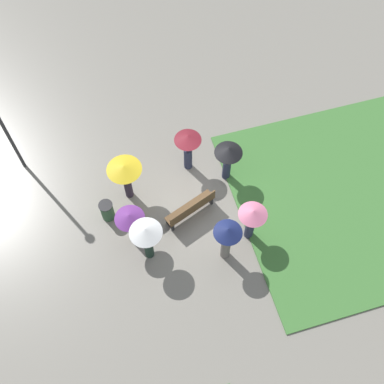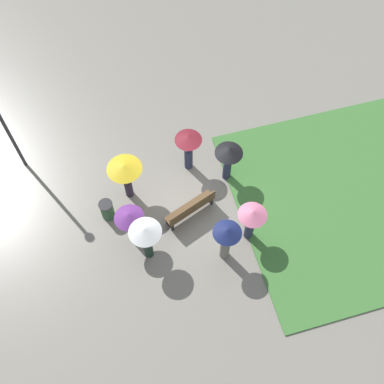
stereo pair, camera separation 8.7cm
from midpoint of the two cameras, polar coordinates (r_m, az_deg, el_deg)
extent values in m
plane|color=gray|center=(17.39, 0.57, -0.15)|extent=(90.00, 90.00, 0.00)
cube|color=#427A38|center=(18.59, 20.58, 0.13)|extent=(9.89, 7.83, 0.06)
cube|color=brown|center=(16.62, -0.41, -1.88)|extent=(1.92, 1.07, 0.05)
cube|color=brown|center=(16.33, -0.03, -1.91)|extent=(1.79, 0.72, 0.45)
cube|color=#232326|center=(17.07, 1.87, -0.72)|extent=(0.21, 0.38, 0.40)
cube|color=#232326|center=(16.60, -2.75, -3.81)|extent=(0.21, 0.38, 0.40)
cylinder|color=#2D2D30|center=(17.32, -21.51, 7.06)|extent=(0.12, 0.12, 4.59)
cylinder|color=#335638|center=(16.85, -10.16, -2.23)|extent=(0.45, 0.45, 0.81)
cylinder|color=black|center=(16.48, -10.38, -1.55)|extent=(0.48, 0.48, 0.03)
cylinder|color=#2D2333|center=(17.03, -7.73, 0.63)|extent=(0.40, 0.40, 1.12)
sphere|color=beige|center=(16.46, -8.00, 1.82)|extent=(0.22, 0.22, 0.22)
cylinder|color=#4C4C4F|center=(16.22, -8.12, 2.35)|extent=(0.02, 0.02, 0.35)
cone|color=gold|center=(16.00, -8.24, 2.86)|extent=(1.19, 1.19, 0.18)
cylinder|color=slate|center=(16.26, -7.14, -4.77)|extent=(0.45, 0.45, 0.96)
sphere|color=brown|center=(15.74, -7.37, -3.85)|extent=(0.21, 0.21, 0.21)
cylinder|color=#4C4C4F|center=(15.49, -7.49, -3.40)|extent=(0.02, 0.02, 0.35)
cone|color=#703389|center=(15.23, -7.61, -2.90)|extent=(0.97, 0.97, 0.23)
cylinder|color=#1E3328|center=(15.87, -5.32, -6.53)|extent=(0.38, 0.38, 1.17)
sphere|color=brown|center=(15.25, -5.53, -5.50)|extent=(0.19, 0.19, 0.19)
cylinder|color=#4C4C4F|center=(15.00, -5.62, -5.07)|extent=(0.02, 0.02, 0.35)
cone|color=white|center=(14.73, -5.72, -4.58)|extent=(1.05, 1.05, 0.25)
cylinder|color=slate|center=(15.84, 3.84, -6.56)|extent=(0.37, 0.37, 1.17)
sphere|color=brown|center=(15.21, 4.00, -5.53)|extent=(0.22, 0.22, 0.22)
cylinder|color=#4C4C4F|center=(14.95, 4.06, -5.08)|extent=(0.02, 0.02, 0.35)
cone|color=navy|center=(14.68, 4.13, -4.58)|extent=(0.91, 0.91, 0.25)
cylinder|color=#282D47|center=(16.31, 6.68, -4.31)|extent=(0.32, 0.32, 0.96)
sphere|color=brown|center=(15.79, 6.89, -3.40)|extent=(0.20, 0.20, 0.20)
cylinder|color=#4C4C4F|center=(15.54, 7.00, -2.94)|extent=(0.02, 0.02, 0.35)
cone|color=pink|center=(15.29, 7.11, -2.44)|extent=(0.95, 0.95, 0.23)
cylinder|color=#282D47|center=(17.40, 3.97, 2.71)|extent=(0.41, 0.41, 0.95)
sphere|color=beige|center=(16.91, 4.09, 3.79)|extent=(0.23, 0.23, 0.23)
cylinder|color=#4C4C4F|center=(16.67, 4.15, 4.34)|extent=(0.02, 0.02, 0.35)
cone|color=black|center=(16.41, 4.22, 4.96)|extent=(0.98, 0.98, 0.27)
cylinder|color=#282D47|center=(17.56, -0.62, 4.05)|extent=(0.34, 0.34, 1.07)
sphere|color=#997051|center=(17.02, -0.64, 5.28)|extent=(0.23, 0.23, 0.23)
cylinder|color=#4C4C4F|center=(16.78, -0.65, 5.85)|extent=(0.02, 0.02, 0.35)
cone|color=maroon|center=(16.55, -0.66, 6.44)|extent=(0.95, 0.95, 0.23)
camera|label=1|loc=(0.04, -90.15, -0.27)|focal=45.00mm
camera|label=2|loc=(0.04, 89.85, 0.27)|focal=45.00mm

